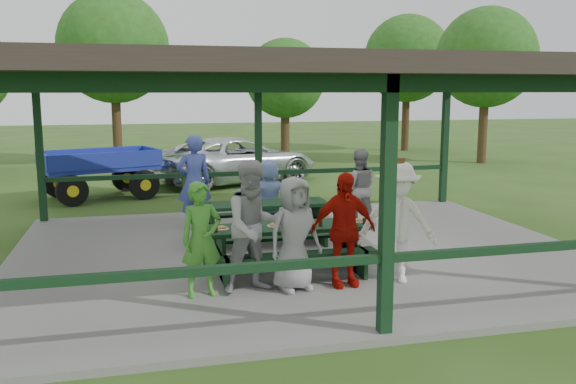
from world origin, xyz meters
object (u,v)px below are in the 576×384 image
object	(u,v)px
contestant_green	(201,240)
pickup_truck	(237,160)
spectator_lblue	(269,195)
farm_trailer	(101,173)
contestant_grey_mid	(294,234)
spectator_blue	(194,182)
contestant_red	(343,229)
contestant_white_fedora	(397,222)
picnic_table_far	(264,217)
contestant_grey_left	(254,227)
spectator_grey	(358,188)
picnic_table_near	(288,243)

from	to	relation	value
contestant_green	pickup_truck	distance (m)	11.14
spectator_lblue	farm_trailer	bearing A→B (deg)	-54.27
contestant_grey_mid	contestant_green	bearing A→B (deg)	162.17
spectator_lblue	spectator_blue	bearing A→B (deg)	-19.55
contestant_red	contestant_green	bearing A→B (deg)	176.80
contestant_white_fedora	pickup_truck	size ratio (longest dim) A/B	0.35
contestant_white_fedora	spectator_blue	distance (m)	4.99
contestant_grey_mid	spectator_lblue	bearing A→B (deg)	67.66
picnic_table_far	contestant_green	distance (m)	3.17
picnic_table_far	farm_trailer	xyz separation A→B (m)	(-3.27, 6.21, 0.14)
picnic_table_far	contestant_grey_mid	xyz separation A→B (m)	(-0.16, -2.84, 0.35)
picnic_table_far	pickup_truck	world-z (taller)	pickup_truck
contestant_green	picnic_table_far	bearing A→B (deg)	49.66
contestant_grey_left	contestant_red	size ratio (longest dim) A/B	1.12
contestant_grey_left	contestant_red	xyz separation A→B (m)	(1.30, -0.05, -0.10)
contestant_white_fedora	spectator_lblue	bearing A→B (deg)	122.55
pickup_truck	picnic_table_far	bearing A→B (deg)	153.10
picnic_table_far	farm_trailer	size ratio (longest dim) A/B	0.58
contestant_grey_mid	spectator_blue	size ratio (longest dim) A/B	0.84
picnic_table_far	spectator_blue	distance (m)	1.91
spectator_blue	pickup_truck	distance (m)	6.98
contestant_green	contestant_grey_mid	size ratio (longest dim) A/B	0.98
contestant_grey_left	spectator_grey	size ratio (longest dim) A/B	1.15
picnic_table_far	farm_trailer	bearing A→B (deg)	117.75
picnic_table_near	picnic_table_far	xyz separation A→B (m)	(0.05, 2.00, -0.00)
contestant_green	spectator_grey	bearing A→B (deg)	32.17
contestant_grey_left	spectator_grey	world-z (taller)	contestant_grey_left
picnic_table_near	contestant_grey_mid	distance (m)	0.92
picnic_table_near	spectator_blue	world-z (taller)	spectator_blue
picnic_table_near	picnic_table_far	world-z (taller)	same
picnic_table_near	contestant_red	world-z (taller)	contestant_red
contestant_grey_mid	picnic_table_near	bearing A→B (deg)	66.81
contestant_grey_left	contestant_grey_mid	world-z (taller)	contestant_grey_left
picnic_table_near	spectator_lblue	size ratio (longest dim) A/B	1.66
spectator_grey	pickup_truck	world-z (taller)	spectator_grey
picnic_table_near	spectator_blue	bearing A→B (deg)	108.13
picnic_table_far	contestant_grey_mid	bearing A→B (deg)	-93.14
spectator_lblue	picnic_table_near	bearing A→B (deg)	85.96
contestant_grey_mid	spectator_blue	world-z (taller)	spectator_blue
contestant_green	spectator_blue	bearing A→B (deg)	73.33
picnic_table_far	contestant_red	distance (m)	2.91
picnic_table_near	contestant_green	size ratio (longest dim) A/B	1.53
contestant_red	spectator_blue	distance (m)	4.60
picnic_table_far	contestant_grey_mid	world-z (taller)	contestant_grey_mid
farm_trailer	contestant_white_fedora	bearing A→B (deg)	-81.34
spectator_blue	spectator_grey	xyz separation A→B (m)	(3.34, -0.60, -0.16)
picnic_table_near	spectator_grey	size ratio (longest dim) A/B	1.50
picnic_table_far	contestant_grey_left	size ratio (longest dim) A/B	1.27
contestant_green	contestant_red	distance (m)	2.04
spectator_blue	spectator_grey	distance (m)	3.40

